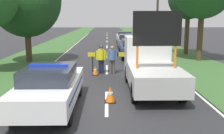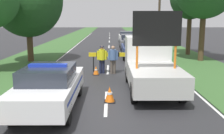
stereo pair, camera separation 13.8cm
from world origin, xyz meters
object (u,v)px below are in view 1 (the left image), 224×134
pedestrian_civilian (112,57)px  queued_car_suv_grey (128,41)px  police_car (50,86)px  queued_car_van_white (124,37)px  work_truck (150,64)px  traffic_cone_centre_front (95,70)px  road_barrier (111,56)px  utility_pole (157,8)px  police_officer (101,57)px  traffic_cone_near_truck (110,94)px  roadside_tree_mid_right (26,0)px  queued_car_hatch_blue (133,48)px

pedestrian_civilian → queued_car_suv_grey: (1.81, 11.98, -0.15)m
police_car → queued_car_van_white: police_car is taller
queued_car_suv_grey → queued_car_van_white: 6.27m
work_truck → pedestrian_civilian: work_truck is taller
traffic_cone_centre_front → queued_car_van_white: size_ratio=0.13×
police_car → road_barrier: police_car is taller
queued_car_van_white → utility_pole: bearing=104.6°
work_truck → police_officer: bearing=-54.3°
pedestrian_civilian → queued_car_van_white: size_ratio=0.40×
police_officer → traffic_cone_near_truck: size_ratio=2.64×
roadside_tree_mid_right → traffic_cone_near_truck: bearing=-58.3°
police_car → queued_car_hatch_blue: 12.58m
queued_car_hatch_blue → roadside_tree_mid_right: roadside_tree_mid_right is taller
traffic_cone_near_truck → queued_car_suv_grey: queued_car_suv_grey is taller
police_officer → queued_car_hatch_blue: bearing=-138.3°
traffic_cone_centre_front → roadside_tree_mid_right: roadside_tree_mid_right is taller
road_barrier → police_officer: (-0.57, -0.40, -0.01)m
traffic_cone_near_truck → police_officer: bearing=95.0°
traffic_cone_near_truck → utility_pole: bearing=72.9°
traffic_cone_centre_front → traffic_cone_near_truck: 4.96m
police_officer → roadside_tree_mid_right: (-5.40, 4.20, 3.46)m
road_barrier → pedestrian_civilian: 0.53m
police_officer → queued_car_hatch_blue: police_officer is taller
queued_car_hatch_blue → roadside_tree_mid_right: bearing=12.5°
police_officer → queued_car_suv_grey: bearing=-127.9°
police_car → queued_car_suv_grey: 18.30m
queued_car_van_white → police_officer: bearing=82.1°
queued_car_hatch_blue → pedestrian_civilian: bearing=73.7°
police_officer → utility_pole: utility_pole is taller
queued_car_van_white → roadside_tree_mid_right: 16.42m
police_officer → traffic_cone_centre_front: size_ratio=3.11×
police_officer → roadside_tree_mid_right: size_ratio=0.23×
roadside_tree_mid_right → utility_pole: bearing=25.2°
police_officer → queued_car_van_white: police_officer is taller
police_officer → pedestrian_civilian: (0.64, -0.13, 0.00)m
police_car → traffic_cone_centre_front: (1.32, 5.58, -0.55)m
queued_car_suv_grey → utility_pole: 4.95m
traffic_cone_near_truck → roadside_tree_mid_right: (-5.86, 9.50, 4.11)m
traffic_cone_centre_front → traffic_cone_near_truck: (0.79, -4.90, 0.05)m
police_car → queued_car_suv_grey: police_car is taller
police_car → pedestrian_civilian: size_ratio=3.06×
pedestrian_civilian → queued_car_hatch_blue: (1.77, 6.05, -0.16)m
road_barrier → pedestrian_civilian: size_ratio=1.68×
road_barrier → roadside_tree_mid_right: 7.87m
road_barrier → utility_pole: bearing=68.6°
police_officer → work_truck: bearing=98.8°
road_barrier → police_officer: police_officer is taller
roadside_tree_mid_right → utility_pole: (10.28, 4.83, -0.36)m
utility_pole → road_barrier: bearing=-116.6°
police_car → queued_car_van_white: 24.46m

